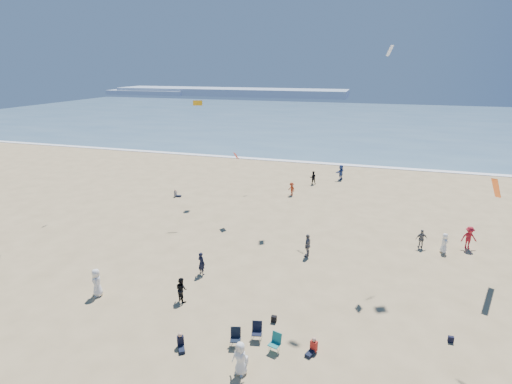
% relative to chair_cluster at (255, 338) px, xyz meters
% --- Properties ---
extents(ocean, '(220.00, 100.00, 0.06)m').
position_rel_chair_cluster_xyz_m(ocean, '(-3.18, 91.03, -0.47)').
color(ocean, '#476B84').
rests_on(ocean, ground).
extents(surf_line, '(220.00, 1.20, 0.08)m').
position_rel_chair_cluster_xyz_m(surf_line, '(-3.18, 41.03, -0.46)').
color(surf_line, white).
rests_on(surf_line, ground).
extents(headland_far, '(110.00, 20.00, 3.20)m').
position_rel_chair_cluster_xyz_m(headland_far, '(-63.18, 166.03, 1.10)').
color(headland_far, '#7A8EA8').
rests_on(headland_far, ground).
extents(headland_near, '(40.00, 14.00, 2.00)m').
position_rel_chair_cluster_xyz_m(headland_near, '(-103.18, 161.03, 0.50)').
color(headland_near, '#7A8EA8').
rests_on(headland_near, ground).
extents(standing_flyers, '(25.29, 43.70, 1.91)m').
position_rel_chair_cluster_xyz_m(standing_flyers, '(3.05, 11.48, 0.37)').
color(standing_flyers, maroon).
rests_on(standing_flyers, ground).
extents(seated_group, '(19.38, 29.80, 0.84)m').
position_rel_chair_cluster_xyz_m(seated_group, '(-2.30, 1.28, -0.08)').
color(seated_group, silver).
rests_on(seated_group, ground).
extents(chair_cluster, '(2.74, 1.52, 1.00)m').
position_rel_chair_cluster_xyz_m(chair_cluster, '(0.00, 0.00, 0.00)').
color(chair_cluster, black).
rests_on(chair_cluster, ground).
extents(white_tote, '(0.35, 0.20, 0.40)m').
position_rel_chair_cluster_xyz_m(white_tote, '(-0.16, -1.34, -0.30)').
color(white_tote, silver).
rests_on(white_tote, ground).
extents(black_backpack, '(0.30, 0.22, 0.38)m').
position_rel_chair_cluster_xyz_m(black_backpack, '(0.41, 2.25, -0.31)').
color(black_backpack, black).
rests_on(black_backpack, ground).
extents(navy_bag, '(0.28, 0.18, 0.34)m').
position_rel_chair_cluster_xyz_m(navy_bag, '(9.69, 3.25, -0.33)').
color(navy_bag, black).
rests_on(navy_bag, ground).
extents(kites_aloft, '(44.96, 44.47, 25.04)m').
position_rel_chair_cluster_xyz_m(kites_aloft, '(6.64, 8.16, 13.38)').
color(kites_aloft, red).
rests_on(kites_aloft, ground).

